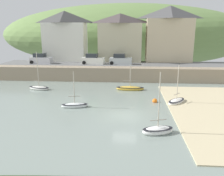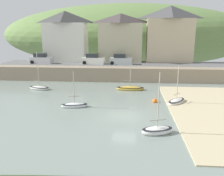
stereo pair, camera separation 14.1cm
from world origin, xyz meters
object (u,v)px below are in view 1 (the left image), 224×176
sailboat_nearest_shore (75,105)px  fishing_boat_green (130,88)px  sailboat_far_left (158,130)px  parked_car_end_of_row (121,60)px  waterfront_building_left (65,36)px  waterfront_building_centre (120,37)px  waterfront_building_right (169,34)px  sailboat_tall_mast (39,88)px  mooring_buoy (155,101)px  parked_car_by_wall (93,60)px  dinghy_open_wooden (176,101)px  parked_car_near_slipway (41,59)px

sailboat_nearest_shore → fishing_boat_green: bearing=42.0°
sailboat_far_left → parked_car_end_of_row: (-4.21, 24.71, 2.92)m
waterfront_building_left → waterfront_building_centre: 11.21m
waterfront_building_right → sailboat_tall_mast: size_ratio=1.87×
parked_car_end_of_row → waterfront_building_centre: bearing=96.7°
waterfront_building_right → sailboat_far_left: waterfront_building_right is taller
fishing_boat_green → sailboat_nearest_shore: bearing=-127.4°
sailboat_tall_mast → mooring_buoy: 17.50m
fishing_boat_green → parked_car_by_wall: (-7.00, 9.78, 2.97)m
waterfront_building_left → sailboat_nearest_shore: 24.87m
fishing_boat_green → mooring_buoy: 6.67m
dinghy_open_wooden → parked_car_by_wall: 20.52m
waterfront_building_right → mooring_buoy: waterfront_building_right is taller
sailboat_far_left → parked_car_end_of_row: bearing=82.9°
sailboat_far_left → mooring_buoy: bearing=69.0°
waterfront_building_left → parked_car_near_slipway: size_ratio=2.34×
fishing_boat_green → sailboat_tall_mast: bearing=-177.3°
sailboat_nearest_shore → waterfront_building_centre: bearing=68.4°
waterfront_building_centre → parked_car_end_of_row: bearing=-86.3°
parked_car_by_wall → waterfront_building_centre: bearing=48.1°
sailboat_nearest_shore → dinghy_open_wooden: 12.34m
waterfront_building_centre → parked_car_by_wall: (-4.89, -4.50, -3.96)m
waterfront_building_right → parked_car_near_slipway: size_ratio=2.54×
sailboat_far_left → fishing_boat_green: size_ratio=1.35×
dinghy_open_wooden → waterfront_building_centre: bearing=60.2°
waterfront_building_left → parked_car_end_of_row: waterfront_building_left is taller
sailboat_tall_mast → mooring_buoy: (16.70, -5.22, -0.05)m
waterfront_building_left → sailboat_nearest_shore: waterfront_building_left is taller
waterfront_building_left → dinghy_open_wooden: (18.99, -20.37, -7.21)m
waterfront_building_right → dinghy_open_wooden: bearing=-95.4°
sailboat_nearest_shore → parked_car_by_wall: (-0.57, 18.28, 2.97)m
dinghy_open_wooden → parked_car_by_wall: bearing=77.9°
parked_car_near_slipway → mooring_buoy: size_ratio=7.05×
waterfront_building_centre → sailboat_far_left: waterfront_building_centre is taller
waterfront_building_centre → waterfront_building_right: size_ratio=0.87×
parked_car_end_of_row → fishing_boat_green: bearing=-76.4°
fishing_boat_green → mooring_buoy: bearing=-62.9°
waterfront_building_centre → waterfront_building_right: bearing=0.0°
waterfront_building_left → sailboat_tall_mast: size_ratio=1.72×
fishing_boat_green → parked_car_near_slipway: 19.87m
waterfront_building_left → mooring_buoy: bearing=-51.0°
fishing_boat_green → mooring_buoy: fishing_boat_green is taller
waterfront_building_centre → mooring_buoy: bearing=-75.6°
sailboat_far_left → parked_car_end_of_row: sailboat_far_left is taller
sailboat_tall_mast → waterfront_building_left: bearing=103.7°
waterfront_building_centre → sailboat_tall_mast: waterfront_building_centre is taller
parked_car_end_of_row → parked_car_by_wall: bearing=-177.0°
waterfront_building_right → sailboat_tall_mast: (-21.22, -14.99, -7.65)m
parked_car_near_slipway → mooring_buoy: bearing=-32.8°
parked_car_near_slipway → mooring_buoy: (20.09, -15.71, -3.02)m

